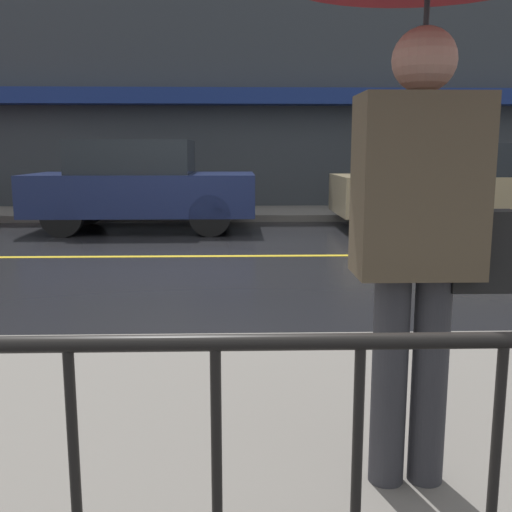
# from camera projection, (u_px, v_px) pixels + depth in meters

# --- Properties ---
(ground_plane) EXTENTS (80.00, 80.00, 0.00)m
(ground_plane) POSITION_uv_depth(u_px,v_px,m) (189.00, 256.00, 8.10)
(ground_plane) COLOR black
(sidewalk_near) EXTENTS (28.00, 3.14, 0.14)m
(sidewalk_near) POSITION_uv_depth(u_px,v_px,m) (92.00, 453.00, 2.70)
(sidewalk_near) COLOR slate
(sidewalk_near) RESTS_ON ground_plane
(sidewalk_far) EXTENTS (28.00, 2.13, 0.14)m
(sidewalk_far) POSITION_uv_depth(u_px,v_px,m) (207.00, 213.00, 12.98)
(sidewalk_far) COLOR slate
(sidewalk_far) RESTS_ON ground_plane
(lane_marking) EXTENTS (25.20, 0.12, 0.01)m
(lane_marking) POSITION_uv_depth(u_px,v_px,m) (189.00, 256.00, 8.10)
(lane_marking) COLOR gold
(lane_marking) RESTS_ON ground_plane
(building_storefront) EXTENTS (28.00, 0.85, 6.40)m
(building_storefront) POSITION_uv_depth(u_px,v_px,m) (208.00, 72.00, 13.61)
(building_storefront) COLOR #383D42
(building_storefront) RESTS_ON ground_plane
(pedestrian) EXTENTS (1.12, 1.12, 2.14)m
(pedestrian) POSITION_uv_depth(u_px,v_px,m) (428.00, 22.00, 2.06)
(pedestrian) COLOR #333338
(pedestrian) RESTS_ON sidewalk_near
(car_navy) EXTENTS (3.94, 1.92, 1.59)m
(car_navy) POSITION_uv_depth(u_px,v_px,m) (141.00, 185.00, 10.66)
(car_navy) COLOR #19234C
(car_navy) RESTS_ON ground_plane
(car_tan) EXTENTS (4.15, 1.91, 1.53)m
(car_tan) POSITION_uv_depth(u_px,v_px,m) (448.00, 186.00, 10.83)
(car_tan) COLOR tan
(car_tan) RESTS_ON ground_plane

